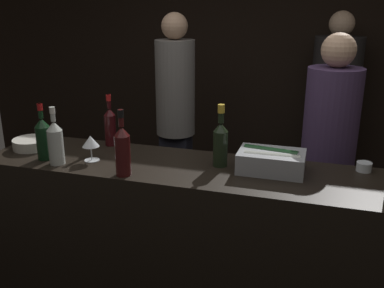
% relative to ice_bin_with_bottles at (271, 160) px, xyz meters
% --- Properties ---
extents(wall_back_chalkboard, '(6.40, 0.06, 2.80)m').
position_rel_ice_bin_with_bottles_xyz_m(wall_back_chalkboard, '(-0.42, 2.22, 0.28)').
color(wall_back_chalkboard, black).
rests_on(wall_back_chalkboard, ground_plane).
extents(bar_counter, '(2.34, 0.54, 1.06)m').
position_rel_ice_bin_with_bottles_xyz_m(bar_counter, '(-0.42, -0.06, -0.59)').
color(bar_counter, black).
rests_on(bar_counter, ground_plane).
extents(ice_bin_with_bottles, '(0.34, 0.22, 0.12)m').
position_rel_ice_bin_with_bottles_xyz_m(ice_bin_with_bottles, '(0.00, 0.00, 0.00)').
color(ice_bin_with_bottles, '#9EA0A5').
rests_on(ice_bin_with_bottles, bar_counter).
extents(bowl_white, '(0.22, 0.22, 0.06)m').
position_rel_ice_bin_with_bottles_xyz_m(bowl_white, '(-1.43, -0.05, -0.03)').
color(bowl_white, silver).
rests_on(bowl_white, bar_counter).
extents(wine_glass, '(0.09, 0.09, 0.14)m').
position_rel_ice_bin_with_bottles_xyz_m(wine_glass, '(-0.98, -0.13, 0.05)').
color(wine_glass, silver).
rests_on(wine_glass, bar_counter).
extents(candle_votive, '(0.08, 0.08, 0.05)m').
position_rel_ice_bin_with_bottles_xyz_m(candle_votive, '(0.47, 0.14, -0.04)').
color(candle_votive, silver).
rests_on(candle_votive, bar_counter).
extents(red_wine_bottle_black_foil, '(0.08, 0.08, 0.34)m').
position_rel_ice_bin_with_bottles_xyz_m(red_wine_bottle_black_foil, '(-0.72, -0.27, 0.08)').
color(red_wine_bottle_black_foil, '#380F0F').
rests_on(red_wine_bottle_black_foil, bar_counter).
extents(champagne_bottle, '(0.08, 0.08, 0.34)m').
position_rel_ice_bin_with_bottles_xyz_m(champagne_bottle, '(-0.27, 0.00, 0.08)').
color(champagne_bottle, black).
rests_on(champagne_bottle, bar_counter).
extents(red_wine_bottle_burgundy, '(0.08, 0.08, 0.32)m').
position_rel_ice_bin_with_bottles_xyz_m(red_wine_bottle_burgundy, '(-1.24, -0.18, 0.07)').
color(red_wine_bottle_burgundy, black).
rests_on(red_wine_bottle_burgundy, bar_counter).
extents(red_wine_bottle_tall, '(0.07, 0.07, 0.32)m').
position_rel_ice_bin_with_bottles_xyz_m(red_wine_bottle_tall, '(-1.00, 0.15, 0.07)').
color(red_wine_bottle_tall, black).
rests_on(red_wine_bottle_tall, bar_counter).
extents(white_wine_bottle, '(0.08, 0.08, 0.32)m').
position_rel_ice_bin_with_bottles_xyz_m(white_wine_bottle, '(-1.13, -0.23, 0.07)').
color(white_wine_bottle, '#B2B7AD').
rests_on(white_wine_bottle, bar_counter).
extents(person_in_hoodie, '(0.32, 0.32, 1.83)m').
position_rel_ice_bin_with_bottles_xyz_m(person_in_hoodie, '(-0.92, 1.15, -0.09)').
color(person_in_hoodie, black).
rests_on(person_in_hoodie, ground_plane).
extents(person_blond_tee, '(0.34, 0.34, 1.74)m').
position_rel_ice_bin_with_bottles_xyz_m(person_blond_tee, '(0.30, 0.66, -0.15)').
color(person_blond_tee, black).
rests_on(person_blond_tee, ground_plane).
extents(person_grey_polo, '(0.41, 0.41, 1.84)m').
position_rel_ice_bin_with_bottles_xyz_m(person_grey_polo, '(0.33, 1.79, -0.10)').
color(person_grey_polo, black).
rests_on(person_grey_polo, ground_plane).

